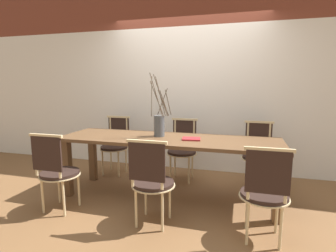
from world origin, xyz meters
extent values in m
plane|color=brown|center=(0.00, 0.00, 0.00)|extent=(16.00, 16.00, 0.00)
cube|color=white|center=(0.00, 1.24, 1.18)|extent=(12.00, 0.06, 2.35)
cube|color=brown|center=(0.00, 0.00, 0.76)|extent=(2.73, 0.81, 0.04)
cube|color=brown|center=(-1.26, -0.30, 0.37)|extent=(0.09, 0.09, 0.74)
cube|color=brown|center=(1.26, -0.30, 0.37)|extent=(0.09, 0.09, 0.74)
cube|color=brown|center=(-1.26, 0.30, 0.37)|extent=(0.09, 0.09, 0.74)
cube|color=brown|center=(1.26, 0.30, 0.37)|extent=(0.09, 0.09, 0.74)
cylinder|color=black|center=(-1.10, -0.65, 0.44)|extent=(0.43, 0.43, 0.04)
cylinder|color=beige|center=(-1.10, -0.65, 0.41)|extent=(0.45, 0.45, 0.01)
cylinder|color=beige|center=(-1.24, -0.51, 0.21)|extent=(0.03, 0.03, 0.42)
cylinder|color=beige|center=(-0.96, -0.51, 0.21)|extent=(0.03, 0.03, 0.42)
cylinder|color=beige|center=(-1.24, -0.78, 0.21)|extent=(0.03, 0.03, 0.42)
cylinder|color=beige|center=(-0.96, -0.78, 0.21)|extent=(0.03, 0.03, 0.42)
cylinder|color=beige|center=(-1.25, -0.83, 0.69)|extent=(0.03, 0.03, 0.46)
cylinder|color=beige|center=(-0.95, -0.83, 0.69)|extent=(0.03, 0.03, 0.46)
cube|color=black|center=(-1.10, -0.83, 0.71)|extent=(0.36, 0.02, 0.37)
cube|color=beige|center=(-1.10, -0.83, 0.90)|extent=(0.40, 0.03, 0.03)
cylinder|color=black|center=(0.02, -0.65, 0.44)|extent=(0.43, 0.43, 0.04)
cylinder|color=beige|center=(0.02, -0.65, 0.41)|extent=(0.45, 0.45, 0.01)
cylinder|color=beige|center=(-0.11, -0.51, 0.21)|extent=(0.03, 0.03, 0.42)
cylinder|color=beige|center=(0.16, -0.51, 0.21)|extent=(0.03, 0.03, 0.42)
cylinder|color=beige|center=(-0.11, -0.78, 0.21)|extent=(0.03, 0.03, 0.42)
cylinder|color=beige|center=(0.16, -0.78, 0.21)|extent=(0.03, 0.03, 0.42)
cylinder|color=beige|center=(-0.12, -0.83, 0.69)|extent=(0.03, 0.03, 0.46)
cylinder|color=beige|center=(0.17, -0.83, 0.69)|extent=(0.03, 0.03, 0.46)
cube|color=black|center=(0.02, -0.83, 0.71)|extent=(0.36, 0.02, 0.37)
cube|color=beige|center=(0.02, -0.83, 0.90)|extent=(0.40, 0.03, 0.03)
cylinder|color=black|center=(1.10, -0.65, 0.44)|extent=(0.43, 0.43, 0.04)
cylinder|color=beige|center=(1.10, -0.65, 0.41)|extent=(0.45, 0.45, 0.01)
cylinder|color=beige|center=(0.96, -0.51, 0.21)|extent=(0.03, 0.03, 0.42)
cylinder|color=beige|center=(1.23, -0.51, 0.21)|extent=(0.03, 0.03, 0.42)
cylinder|color=beige|center=(0.96, -0.78, 0.21)|extent=(0.03, 0.03, 0.42)
cylinder|color=beige|center=(1.23, -0.78, 0.21)|extent=(0.03, 0.03, 0.42)
cylinder|color=beige|center=(0.95, -0.83, 0.69)|extent=(0.03, 0.03, 0.46)
cylinder|color=beige|center=(1.24, -0.83, 0.69)|extent=(0.03, 0.03, 0.46)
cube|color=black|center=(1.10, -0.83, 0.71)|extent=(0.36, 0.02, 0.37)
cube|color=beige|center=(1.10, -0.83, 0.90)|extent=(0.40, 0.03, 0.03)
cylinder|color=black|center=(-1.08, 0.65, 0.44)|extent=(0.43, 0.43, 0.04)
cylinder|color=beige|center=(-1.08, 0.65, 0.41)|extent=(0.45, 0.45, 0.01)
cylinder|color=beige|center=(-0.94, 0.51, 0.21)|extent=(0.03, 0.03, 0.42)
cylinder|color=beige|center=(-1.22, 0.51, 0.21)|extent=(0.03, 0.03, 0.42)
cylinder|color=beige|center=(-0.94, 0.78, 0.21)|extent=(0.03, 0.03, 0.42)
cylinder|color=beige|center=(-1.22, 0.78, 0.21)|extent=(0.03, 0.03, 0.42)
cylinder|color=beige|center=(-0.93, 0.83, 0.69)|extent=(0.03, 0.03, 0.46)
cylinder|color=beige|center=(-1.23, 0.83, 0.69)|extent=(0.03, 0.03, 0.46)
cube|color=black|center=(-1.08, 0.83, 0.71)|extent=(0.36, 0.02, 0.37)
cube|color=beige|center=(-1.08, 0.83, 0.90)|extent=(0.40, 0.03, 0.03)
cylinder|color=black|center=(0.03, 0.65, 0.44)|extent=(0.43, 0.43, 0.04)
cylinder|color=beige|center=(0.03, 0.65, 0.41)|extent=(0.45, 0.45, 0.01)
cylinder|color=beige|center=(0.17, 0.51, 0.21)|extent=(0.03, 0.03, 0.42)
cylinder|color=beige|center=(-0.11, 0.51, 0.21)|extent=(0.03, 0.03, 0.42)
cylinder|color=beige|center=(0.17, 0.78, 0.21)|extent=(0.03, 0.03, 0.42)
cylinder|color=beige|center=(-0.11, 0.78, 0.21)|extent=(0.03, 0.03, 0.42)
cylinder|color=beige|center=(0.18, 0.83, 0.69)|extent=(0.03, 0.03, 0.46)
cylinder|color=beige|center=(-0.12, 0.83, 0.69)|extent=(0.03, 0.03, 0.46)
cube|color=black|center=(0.03, 0.83, 0.71)|extent=(0.36, 0.02, 0.37)
cube|color=beige|center=(0.03, 0.83, 0.90)|extent=(0.40, 0.03, 0.03)
cylinder|color=black|center=(1.12, 0.65, 0.44)|extent=(0.43, 0.43, 0.04)
cylinder|color=beige|center=(1.12, 0.65, 0.41)|extent=(0.45, 0.45, 0.01)
cylinder|color=beige|center=(1.25, 0.51, 0.21)|extent=(0.03, 0.03, 0.42)
cylinder|color=beige|center=(0.98, 0.51, 0.21)|extent=(0.03, 0.03, 0.42)
cylinder|color=beige|center=(1.25, 0.78, 0.21)|extent=(0.03, 0.03, 0.42)
cylinder|color=beige|center=(0.98, 0.78, 0.21)|extent=(0.03, 0.03, 0.42)
cylinder|color=beige|center=(1.27, 0.83, 0.69)|extent=(0.03, 0.03, 0.46)
cylinder|color=beige|center=(0.97, 0.83, 0.69)|extent=(0.03, 0.03, 0.46)
cube|color=black|center=(1.12, 0.83, 0.71)|extent=(0.36, 0.02, 0.37)
cube|color=beige|center=(1.12, 0.83, 0.90)|extent=(0.40, 0.03, 0.03)
cylinder|color=#4C5156|center=(-0.14, 0.07, 0.91)|extent=(0.14, 0.14, 0.27)
cylinder|color=#473828|center=(-0.10, 0.02, 1.29)|extent=(0.11, 0.08, 0.48)
cylinder|color=#473828|center=(-0.07, 0.03, 1.21)|extent=(0.10, 0.15, 0.33)
cylinder|color=#473828|center=(-0.15, -0.01, 1.31)|extent=(0.18, 0.03, 0.53)
cylinder|color=#473828|center=(-0.11, 0.14, 1.21)|extent=(0.15, 0.06, 0.34)
cylinder|color=#473828|center=(-0.02, 0.07, 1.21)|extent=(0.01, 0.25, 0.33)
cylinder|color=#473828|center=(-0.09, 0.00, 1.30)|extent=(0.16, 0.10, 0.51)
cylinder|color=#473828|center=(-0.23, 0.05, 1.29)|extent=(0.06, 0.19, 0.49)
cylinder|color=#473828|center=(-0.06, 0.04, 1.20)|extent=(0.07, 0.16, 0.32)
cylinder|color=#473828|center=(-0.14, -0.01, 1.26)|extent=(0.18, 0.01, 0.43)
cube|color=maroon|center=(0.30, -0.02, 0.78)|extent=(0.24, 0.21, 0.02)
camera|label=1|loc=(0.86, -3.06, 1.43)|focal=28.00mm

